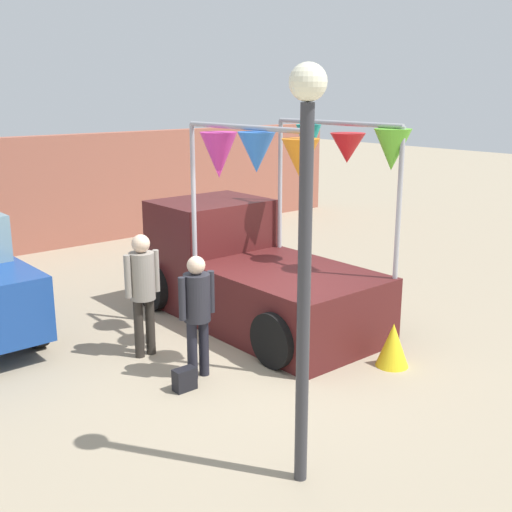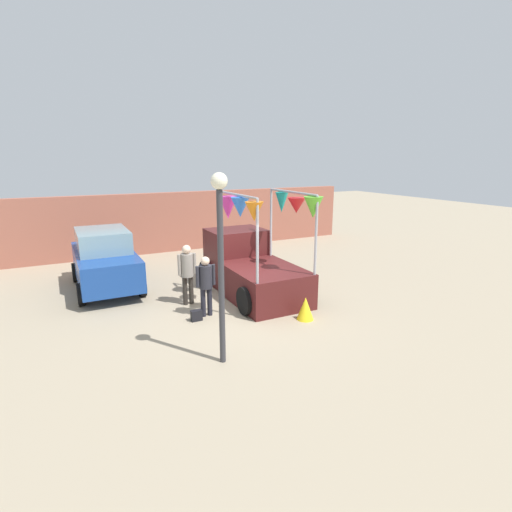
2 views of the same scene
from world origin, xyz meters
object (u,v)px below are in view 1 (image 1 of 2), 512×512
at_px(handbag, 185,379).
at_px(folded_kite_bundle_sunflower, 393,345).
at_px(vendor_truck, 248,264).
at_px(person_customer, 197,306).
at_px(street_lamp, 305,221).
at_px(person_vendor, 143,283).

bearing_deg(handbag, folded_kite_bundle_sunflower, -25.32).
bearing_deg(vendor_truck, person_customer, -145.64).
bearing_deg(street_lamp, person_vendor, 83.69).
bearing_deg(person_customer, street_lamp, -102.67).
height_order(person_customer, street_lamp, street_lamp).
xyz_separation_m(vendor_truck, person_customer, (-1.90, -1.30, 0.07)).
distance_m(vendor_truck, folded_kite_bundle_sunflower, 2.78).
distance_m(street_lamp, folded_kite_bundle_sunflower, 3.67).
relative_size(person_vendor, handbag, 6.16).
relative_size(person_customer, handbag, 5.74).
xyz_separation_m(person_vendor, handbag, (-0.18, -1.24, -0.91)).
height_order(person_customer, handbag, person_customer).
bearing_deg(folded_kite_bundle_sunflower, handbag, 154.68).
height_order(vendor_truck, person_vendor, vendor_truck).
xyz_separation_m(person_customer, street_lamp, (-0.55, -2.46, 1.53)).
distance_m(vendor_truck, person_vendor, 2.09).
height_order(vendor_truck, person_customer, vendor_truck).
height_order(person_vendor, street_lamp, street_lamp).
xyz_separation_m(vendor_truck, handbag, (-2.25, -1.50, -0.75)).
bearing_deg(folded_kite_bundle_sunflower, street_lamp, -158.66).
xyz_separation_m(vendor_truck, street_lamp, (-2.46, -3.76, 1.60)).
relative_size(handbag, street_lamp, 0.07).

